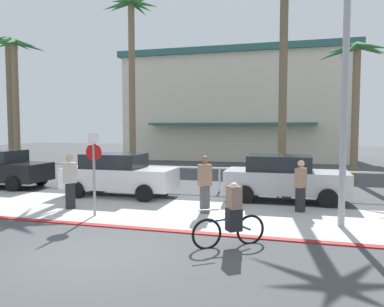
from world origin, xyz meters
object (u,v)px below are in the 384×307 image
palm_tree_2 (131,44)px  palm_tree_4 (356,74)px  palm_tree_0 (8,74)px  pedestrian_0 (205,187)px  car_black_0 (0,168)px  car_silver_2 (284,178)px  car_white_1 (119,174)px  stop_sign_bike_lane (94,162)px  palm_tree_1 (15,77)px  palm_tree_3 (284,36)px  pedestrian_1 (301,188)px  cyclist_blue_0 (232,216)px  pedestrian_2 (70,184)px  streetlight_curb (347,68)px

palm_tree_2 → palm_tree_4: bearing=0.1°
palm_tree_0 → pedestrian_0: palm_tree_0 is taller
car_black_0 → car_silver_2: 12.62m
car_white_1 → car_silver_2: size_ratio=1.00×
stop_sign_bike_lane → palm_tree_1: 12.79m
palm_tree_1 → car_black_0: (2.34, -3.88, -4.70)m
palm_tree_3 → palm_tree_4: (3.38, 2.61, -1.39)m
stop_sign_bike_lane → pedestrian_0: 3.52m
palm_tree_4 → car_white_1: 12.29m
palm_tree_1 → pedestrian_1: size_ratio=4.59×
palm_tree_4 → car_silver_2: palm_tree_4 is taller
palm_tree_0 → car_silver_2: (17.66, -6.28, -5.28)m
palm_tree_0 → car_white_1: bearing=-31.8°
palm_tree_3 → car_silver_2: bearing=-86.0°
palm_tree_0 → cyclist_blue_0: (16.64, -12.01, -5.46)m
pedestrian_2 → car_black_0: bearing=151.0°
palm_tree_0 → car_black_0: 9.71m
car_white_1 → car_silver_2: same height
palm_tree_3 → car_silver_2: (0.21, -2.98, -5.85)m
car_white_1 → pedestrian_1: car_white_1 is taller
palm_tree_0 → palm_tree_2: size_ratio=0.87×
palm_tree_2 → pedestrian_1: 13.51m
car_white_1 → car_silver_2: (6.36, 0.74, 0.00)m
car_black_0 → pedestrian_0: pedestrian_0 is taller
palm_tree_0 → pedestrian_0: 18.53m
stop_sign_bike_lane → palm_tree_4: bearing=47.7°
stop_sign_bike_lane → pedestrian_0: size_ratio=1.39×
car_black_0 → cyclist_blue_0: car_black_0 is taller
palm_tree_2 → palm_tree_3: 8.85m
car_silver_2 → pedestrian_1: bearing=-72.7°
car_black_0 → pedestrian_1: size_ratio=2.61×
palm_tree_4 → pedestrian_0: palm_tree_4 is taller
car_silver_2 → pedestrian_2: size_ratio=2.41×
palm_tree_4 → car_black_0: (-15.79, -5.73, -4.46)m
palm_tree_3 → pedestrian_0: (-2.16, -5.75, -5.86)m
streetlight_curb → car_silver_2: (-1.61, 3.55, -3.41)m
palm_tree_2 → palm_tree_4: 11.99m
stop_sign_bike_lane → pedestrian_2: stop_sign_bike_lane is taller
streetlight_curb → pedestrian_0: (-3.98, 0.78, -3.41)m
palm_tree_4 → palm_tree_0: bearing=178.1°
car_white_1 → pedestrian_1: size_ratio=2.61×
pedestrian_0 → stop_sign_bike_lane: bearing=-158.8°
stop_sign_bike_lane → palm_tree_1: (-9.40, 7.75, 3.89)m
stop_sign_bike_lane → palm_tree_3: palm_tree_3 is taller
palm_tree_3 → palm_tree_4: 4.50m
streetlight_curb → pedestrian_1: (-1.06, 1.77, -3.50)m
palm_tree_2 → palm_tree_3: (8.43, -2.60, -0.70)m
streetlight_curb → palm_tree_0: 21.71m
palm_tree_0 → palm_tree_3: palm_tree_3 is taller
car_black_0 → pedestrian_0: 10.58m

